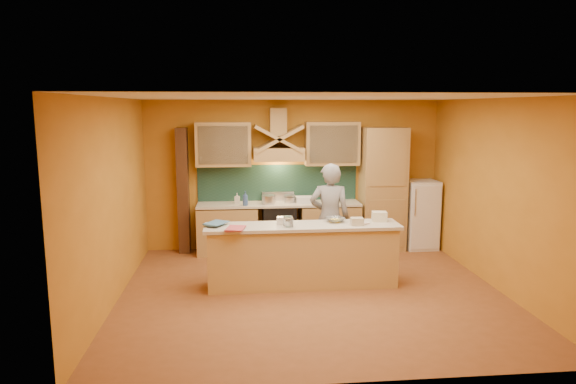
{
  "coord_description": "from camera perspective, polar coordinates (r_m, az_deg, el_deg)",
  "views": [
    {
      "loc": [
        -1.04,
        -7.07,
        2.67
      ],
      "look_at": [
        -0.26,
        0.9,
        1.34
      ],
      "focal_mm": 32.0,
      "sensor_mm": 36.0,
      "label": 1
    }
  ],
  "objects": [
    {
      "name": "book_lower",
      "position": [
        7.37,
        -6.83,
        -4.04
      ],
      "size": [
        0.32,
        0.39,
        0.03
      ],
      "primitive_type": "imported",
      "rotation": [
        0.0,
        0.0,
        -0.22
      ],
      "color": "#BD434B",
      "rests_on": "island_top"
    },
    {
      "name": "island_body",
      "position": [
        7.76,
        1.62,
        -7.28
      ],
      "size": [
        2.8,
        0.55,
        0.88
      ],
      "primitive_type": "cube",
      "color": "tan",
      "rests_on": "floor"
    },
    {
      "name": "upper_cabinet_left",
      "position": [
        9.42,
        -7.19,
        5.28
      ],
      "size": [
        1.0,
        0.35,
        0.8
      ],
      "primitive_type": "cube",
      "color": "tan",
      "rests_on": "wall_back"
    },
    {
      "name": "pantry_column",
      "position": [
        9.77,
        10.46,
        0.32
      ],
      "size": [
        0.8,
        0.6,
        2.3
      ],
      "primitive_type": "cube",
      "color": "tan",
      "rests_on": "floor"
    },
    {
      "name": "ceiling",
      "position": [
        7.15,
        2.82,
        10.46
      ],
      "size": [
        5.5,
        5.0,
        0.01
      ],
      "primitive_type": "cube",
      "color": "white",
      "rests_on": "wall_back"
    },
    {
      "name": "soap_bottle_a",
      "position": [
        9.46,
        -5.67,
        -0.68
      ],
      "size": [
        0.1,
        0.1,
        0.19
      ],
      "primitive_type": "imported",
      "rotation": [
        0.0,
        0.0,
        -0.16
      ],
      "color": "beige",
      "rests_on": "counter_top"
    },
    {
      "name": "mixing_bowl",
      "position": [
        7.83,
        5.26,
        -3.08
      ],
      "size": [
        0.36,
        0.36,
        0.07
      ],
      "primitive_type": "imported",
      "rotation": [
        0.0,
        0.0,
        0.33
      ],
      "color": "white",
      "rests_on": "island_top"
    },
    {
      "name": "wall_left",
      "position": [
        7.38,
        -18.9,
        -0.99
      ],
      "size": [
        0.02,
        5.0,
        2.8
      ],
      "primitive_type": "cube",
      "color": "#C48126",
      "rests_on": "floor"
    },
    {
      "name": "grocery_bag_a",
      "position": [
        7.97,
        10.11,
        -2.68
      ],
      "size": [
        0.25,
        0.21,
        0.14
      ],
      "primitive_type": "cube",
      "rotation": [
        0.0,
        0.0,
        -0.15
      ],
      "color": "beige",
      "rests_on": "island_top"
    },
    {
      "name": "bowl_back",
      "position": [
        9.6,
        4.42,
        -0.9
      ],
      "size": [
        0.21,
        0.21,
        0.06
      ],
      "primitive_type": "imported",
      "rotation": [
        0.0,
        0.0,
        0.03
      ],
      "color": "white",
      "rests_on": "counter_top"
    },
    {
      "name": "pot_small",
      "position": [
        9.5,
        0.17,
        -0.92
      ],
      "size": [
        0.23,
        0.23,
        0.13
      ],
      "primitive_type": "cylinder",
      "rotation": [
        0.0,
        0.0,
        -0.2
      ],
      "color": "silver",
      "rests_on": "stove"
    },
    {
      "name": "hood_chimney",
      "position": [
        9.45,
        -1.11,
        7.8
      ],
      "size": [
        0.3,
        0.3,
        0.5
      ],
      "primitive_type": "cube",
      "color": "tan",
      "rests_on": "wall_back"
    },
    {
      "name": "counter_top",
      "position": [
        9.46,
        -1.01,
        -1.35
      ],
      "size": [
        3.0,
        0.62,
        0.04
      ],
      "primitive_type": "cube",
      "color": "beige",
      "rests_on": "base_cabinet_left"
    },
    {
      "name": "cloth",
      "position": [
        7.75,
        7.92,
        -3.46
      ],
      "size": [
        0.3,
        0.27,
        0.02
      ],
      "primitive_type": "cube",
      "rotation": [
        0.0,
        0.0,
        0.38
      ],
      "color": "beige",
      "rests_on": "island_top"
    },
    {
      "name": "island_top",
      "position": [
        7.63,
        1.63,
        -3.83
      ],
      "size": [
        2.9,
        0.62,
        0.05
      ],
      "primitive_type": "cube",
      "color": "beige",
      "rests_on": "island_body"
    },
    {
      "name": "jar_large",
      "position": [
        7.54,
        0.0,
        -3.25
      ],
      "size": [
        0.16,
        0.16,
        0.14
      ],
      "primitive_type": "cylinder",
      "rotation": [
        0.0,
        0.0,
        -0.18
      ],
      "color": "silver",
      "rests_on": "island_top"
    },
    {
      "name": "backsplash",
      "position": [
        9.69,
        -1.15,
        1.0
      ],
      "size": [
        3.0,
        0.03,
        0.7
      ],
      "primitive_type": "cube",
      "color": "#17342B",
      "rests_on": "wall_back"
    },
    {
      "name": "upper_cabinet_right",
      "position": [
        9.58,
        4.91,
        5.39
      ],
      "size": [
        1.0,
        0.35,
        0.8
      ],
      "primitive_type": "cube",
      "color": "tan",
      "rests_on": "wall_back"
    },
    {
      "name": "kitchen_scale",
      "position": [
        7.64,
        -0.75,
        -3.27
      ],
      "size": [
        0.15,
        0.15,
        0.09
      ],
      "primitive_type": "cube",
      "rotation": [
        0.0,
        0.0,
        -0.42
      ],
      "color": "white",
      "rests_on": "island_top"
    },
    {
      "name": "trim_column_left",
      "position": [
        9.59,
        -11.57,
        0.12
      ],
      "size": [
        0.2,
        0.3,
        2.3
      ],
      "primitive_type": "cube",
      "color": "#472816",
      "rests_on": "floor"
    },
    {
      "name": "floor",
      "position": [
        7.63,
        2.65,
        -11.07
      ],
      "size": [
        5.5,
        5.0,
        0.01
      ],
      "primitive_type": "cube",
      "color": "brown",
      "rests_on": "ground"
    },
    {
      "name": "base_cabinet_left",
      "position": [
        9.54,
        -6.72,
        -4.22
      ],
      "size": [
        1.1,
        0.6,
        0.86
      ],
      "primitive_type": "cube",
      "color": "tan",
      "rests_on": "floor"
    },
    {
      "name": "range_hood",
      "position": [
        9.39,
        -1.05,
        4.24
      ],
      "size": [
        0.92,
        0.5,
        0.24
      ],
      "primitive_type": "cube",
      "color": "tan",
      "rests_on": "wall_back"
    },
    {
      "name": "grocery_bag_b",
      "position": [
        7.65,
        7.67,
        -3.26
      ],
      "size": [
        0.18,
        0.14,
        0.11
      ],
      "primitive_type": "cube",
      "rotation": [
        0.0,
        0.0,
        0.0
      ],
      "color": "beige",
      "rests_on": "island_top"
    },
    {
      "name": "base_cabinet_right",
      "position": [
        9.68,
        4.62,
        -3.97
      ],
      "size": [
        1.1,
        0.6,
        0.86
      ],
      "primitive_type": "cube",
      "color": "tan",
      "rests_on": "floor"
    },
    {
      "name": "dish_rack",
      "position": [
        9.51,
        1.82,
        -0.84
      ],
      "size": [
        0.31,
        0.25,
        0.11
      ],
      "primitive_type": "cube",
      "rotation": [
        0.0,
        0.0,
        0.03
      ],
      "color": "silver",
      "rests_on": "counter_top"
    },
    {
      "name": "soap_bottle_b",
      "position": [
        9.22,
        -4.77,
        -0.71
      ],
      "size": [
        0.12,
        0.12,
        0.26
      ],
      "primitive_type": "imported",
      "rotation": [
        0.0,
        0.0,
        0.18
      ],
      "color": "#345190",
      "rests_on": "counter_top"
    },
    {
      "name": "fridge",
      "position": [
        10.09,
        14.48,
        -2.42
      ],
      "size": [
        0.58,
        0.6,
        1.3
      ],
      "primitive_type": "cube",
      "color": "white",
      "rests_on": "floor"
    },
    {
      "name": "wall_right",
      "position": [
        8.12,
        22.31,
        -0.28
      ],
      "size": [
        0.02,
        5.0,
        2.8
      ],
      "primitive_type": "cube",
      "color": "#C48126",
      "rests_on": "floor"
    },
    {
      "name": "pot_large",
      "position": [
        9.38,
        -2.18,
        -0.96
      ],
      "size": [
        0.28,
        0.28,
        0.16
      ],
      "primitive_type": "cylinder",
      "rotation": [
        0.0,
        0.0,
        0.16
      ],
      "color": "silver",
      "rests_on": "stove"
    },
    {
      "name": "stove",
      "position": [
        9.56,
        -1.0,
        -4.0
      ],
      "size": [
        0.6,
        0.58,
        0.9
      ],
      "primitive_type": "cube",
      "color": "black",
      "rests_on": "floor"
    },
    {
      "name": "book_upper",
      "position": [
        7.7,
        -8.75,
        -3.37
      ],
      "size": [
        0.4,
        0.43,
        0.03
      ],
      "primitive_type": "imported",
      "rotation": [
        0.0,
        0.0,
        -0.56
      ],
      "color": "teal",
      "rests_on": "island_top"
    },
    {
      "name": "jar_small",
      "position": [
        7.42,
        0.15,
        -3.46
      ],
      "size": [
        0.13,
        0.13,
        0.14
      ],
      "primitive_type": "cylinder",
      "rotation": [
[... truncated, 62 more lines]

